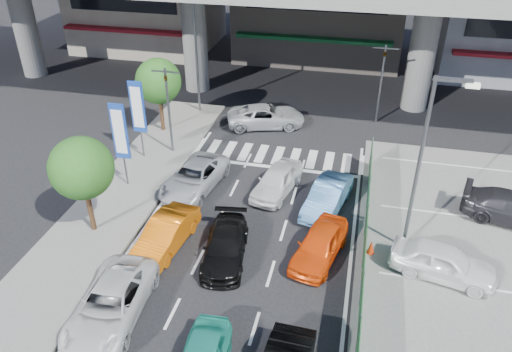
% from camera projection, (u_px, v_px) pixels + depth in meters
% --- Properties ---
extents(ground, '(120.00, 120.00, 0.00)m').
position_uv_depth(ground, '(213.00, 321.00, 18.62)').
color(ground, black).
rests_on(ground, ground).
extents(sidewalk_left, '(4.00, 30.00, 0.12)m').
position_uv_depth(sidewalk_left, '(95.00, 230.00, 23.25)').
color(sidewalk_left, '#5B5B59').
rests_on(sidewalk_left, ground).
extents(fence_run, '(0.16, 22.00, 1.80)m').
position_uv_depth(fence_run, '(360.00, 308.00, 17.97)').
color(fence_run, '#1D562A').
rests_on(fence_run, ground).
extents(traffic_light_left, '(1.60, 1.24, 5.20)m').
position_uv_depth(traffic_light_left, '(167.00, 90.00, 27.71)').
color(traffic_light_left, '#595B60').
rests_on(traffic_light_left, ground).
extents(traffic_light_right, '(1.60, 1.24, 5.20)m').
position_uv_depth(traffic_light_right, '(383.00, 65.00, 31.28)').
color(traffic_light_right, '#595B60').
rests_on(traffic_light_right, ground).
extents(street_lamp_right, '(1.65, 0.22, 8.00)m').
position_uv_depth(street_lamp_right, '(426.00, 154.00, 19.73)').
color(street_lamp_right, '#595B60').
rests_on(street_lamp_right, ground).
extents(street_lamp_left, '(1.65, 0.22, 8.00)m').
position_uv_depth(street_lamp_left, '(198.00, 44.00, 32.28)').
color(street_lamp_left, '#595B60').
rests_on(street_lamp_left, ground).
extents(signboard_near, '(0.80, 0.14, 4.70)m').
position_uv_depth(signboard_near, '(120.00, 134.00, 25.03)').
color(signboard_near, '#595B60').
rests_on(signboard_near, ground).
extents(signboard_far, '(0.80, 0.14, 4.70)m').
position_uv_depth(signboard_far, '(138.00, 109.00, 27.60)').
color(signboard_far, '#595B60').
rests_on(signboard_far, ground).
extents(tree_near, '(2.80, 2.80, 4.80)m').
position_uv_depth(tree_near, '(81.00, 168.00, 21.51)').
color(tree_near, '#382314').
rests_on(tree_near, ground).
extents(tree_far, '(2.80, 2.80, 4.80)m').
position_uv_depth(tree_far, '(158.00, 81.00, 30.38)').
color(tree_far, '#382314').
rests_on(tree_far, ground).
extents(sedan_white_mid_left, '(2.59, 5.10, 1.38)m').
position_uv_depth(sedan_white_mid_left, '(111.00, 303.00, 18.45)').
color(sedan_white_mid_left, silver).
rests_on(sedan_white_mid_left, ground).
extents(taxi_orange_left, '(1.96, 4.34, 1.38)m').
position_uv_depth(taxi_orange_left, '(166.00, 234.00, 21.95)').
color(taxi_orange_left, orange).
rests_on(taxi_orange_left, ground).
extents(sedan_black_mid, '(2.34, 4.49, 1.24)m').
position_uv_depth(sedan_black_mid, '(225.00, 246.00, 21.35)').
color(sedan_black_mid, black).
rests_on(sedan_black_mid, ground).
extents(taxi_orange_right, '(2.53, 4.32, 1.38)m').
position_uv_depth(taxi_orange_right, '(320.00, 245.00, 21.33)').
color(taxi_orange_right, '#F14A0C').
rests_on(taxi_orange_right, ground).
extents(wagon_silver_front_left, '(2.95, 5.13, 1.35)m').
position_uv_depth(wagon_silver_front_left, '(194.00, 177.00, 26.04)').
color(wagon_silver_front_left, '#B5B7BD').
rests_on(wagon_silver_front_left, ground).
extents(sedan_white_front_mid, '(2.50, 4.31, 1.38)m').
position_uv_depth(sedan_white_front_mid, '(277.00, 180.00, 25.75)').
color(sedan_white_front_mid, silver).
rests_on(sedan_white_front_mid, ground).
extents(kei_truck_front_right, '(2.35, 4.41, 1.38)m').
position_uv_depth(kei_truck_front_right, '(327.00, 197.00, 24.46)').
color(kei_truck_front_right, '#4D82B8').
rests_on(kei_truck_front_right, ground).
extents(crossing_wagon_silver, '(5.47, 3.65, 1.39)m').
position_uv_depth(crossing_wagon_silver, '(266.00, 116.00, 32.46)').
color(crossing_wagon_silver, '#ADB0B5').
rests_on(crossing_wagon_silver, ground).
extents(parked_sedan_white, '(4.49, 2.61, 1.44)m').
position_uv_depth(parked_sedan_white, '(443.00, 262.00, 20.27)').
color(parked_sedan_white, white).
rests_on(parked_sedan_white, parking_lot).
extents(traffic_cone, '(0.41, 0.41, 0.64)m').
position_uv_depth(traffic_cone, '(371.00, 247.00, 21.68)').
color(traffic_cone, red).
rests_on(traffic_cone, parking_lot).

